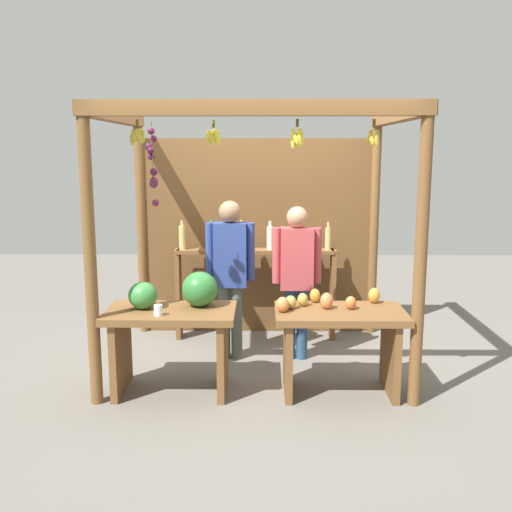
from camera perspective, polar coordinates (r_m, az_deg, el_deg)
ground_plane at (r=5.88m, az=0.03°, el=-10.22°), size 12.00×12.00×0.00m
market_stall at (r=5.97m, az=0.02°, el=4.24°), size 2.73×2.08×2.43m
fruit_counter_left at (r=5.07m, az=-7.97°, el=-6.25°), size 1.10×0.64×1.03m
fruit_counter_right at (r=5.06m, az=7.99°, el=-7.38°), size 1.11×0.65×0.87m
bottle_shelf_unit at (r=6.37m, az=-0.17°, el=-1.28°), size 1.75×0.22×1.33m
vendor_man at (r=5.72m, az=-2.53°, el=-0.94°), size 0.48×0.21×1.58m
vendor_woman at (r=5.72m, az=3.99°, el=-1.33°), size 0.48×0.21×1.53m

